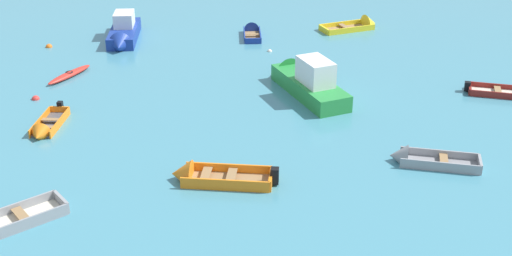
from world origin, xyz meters
TOP-DOWN VIEW (x-y plane):
  - motor_launch_green_cluster_inner at (3.50, 28.42)m, footprint 3.90×7.39m
  - rowboat_orange_far_back at (-10.92, 24.56)m, footprint 1.68×3.84m
  - rowboat_grey_back_row_right at (7.22, 19.31)m, footprint 4.35×2.45m
  - rowboat_deep_blue_center at (1.45, 39.98)m, footprint 1.42×3.49m
  - kayak_red_far_right at (-10.83, 32.43)m, footprint 2.57×3.46m
  - rowboat_yellow_midfield_left at (10.00, 40.57)m, footprint 4.78×2.76m
  - rowboat_orange_midfield_right at (-2.86, 18.70)m, footprint 4.92×2.32m
  - motor_launch_deep_blue_back_row_center at (-7.97, 39.30)m, footprint 2.13×6.22m
  - mooring_buoy_central at (-12.27, 29.04)m, footprint 0.45×0.45m
  - mooring_buoy_trailing at (-13.14, 38.47)m, footprint 0.47×0.47m
  - mooring_buoy_between_boats_right at (2.28, 35.89)m, footprint 0.32×0.32m

SIDE VIEW (x-z plane):
  - mooring_buoy_central at x=-12.27m, z-range -0.23..0.23m
  - mooring_buoy_trailing at x=-13.14m, z-range -0.23..0.23m
  - mooring_buoy_between_boats_right at x=2.28m, z-range -0.16..0.16m
  - kayak_red_far_right at x=-10.83m, z-range -0.01..0.35m
  - rowboat_deep_blue_center at x=1.45m, z-range -0.37..0.74m
  - rowboat_orange_far_back at x=-10.92m, z-range -0.32..0.72m
  - rowboat_yellow_midfield_left at x=10.00m, z-range -0.56..0.95m
  - rowboat_grey_back_row_right at x=7.22m, z-range -0.38..0.81m
  - rowboat_orange_midfield_right at x=-2.86m, z-range -0.43..0.93m
  - motor_launch_deep_blue_back_row_center at x=-7.97m, z-range -0.49..1.70m
  - motor_launch_green_cluster_inner at x=3.50m, z-range -0.58..2.13m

